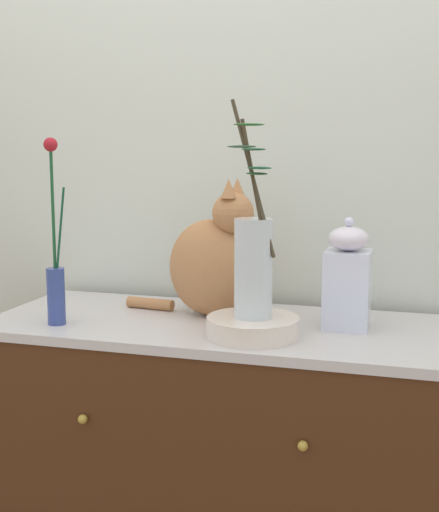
# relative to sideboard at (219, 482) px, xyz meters

# --- Properties ---
(wall_back) EXTENTS (4.40, 0.08, 2.60)m
(wall_back) POSITION_rel_sideboard_xyz_m (0.00, 0.33, 0.84)
(wall_back) COLOR silver
(wall_back) RESTS_ON ground_plane
(sideboard) EXTENTS (1.25, 0.54, 0.92)m
(sideboard) POSITION_rel_sideboard_xyz_m (0.00, 0.00, 0.00)
(sideboard) COLOR #472612
(sideboard) RESTS_ON ground_plane
(cat_sitting) EXTENTS (0.39, 0.19, 0.38)m
(cat_sitting) POSITION_rel_sideboard_xyz_m (-0.04, 0.07, 0.61)
(cat_sitting) COLOR #B7794B
(cat_sitting) RESTS_ON sideboard
(vase_slim_green) EXTENTS (0.06, 0.05, 0.49)m
(vase_slim_green) POSITION_rel_sideboard_xyz_m (-0.41, -0.14, 0.59)
(vase_slim_green) COLOR #35468E
(vase_slim_green) RESTS_ON sideboard
(bowl_porcelain) EXTENTS (0.23, 0.23, 0.05)m
(bowl_porcelain) POSITION_rel_sideboard_xyz_m (0.12, -0.12, 0.48)
(bowl_porcelain) COLOR silver
(bowl_porcelain) RESTS_ON sideboard
(vase_glass_clear) EXTENTS (0.12, 0.19, 0.53)m
(vase_glass_clear) POSITION_rel_sideboard_xyz_m (0.12, -0.12, 0.65)
(vase_glass_clear) COLOR silver
(vase_glass_clear) RESTS_ON bowl_porcelain
(jar_lidded_porcelain) EXTENTS (0.12, 0.12, 0.29)m
(jar_lidded_porcelain) POSITION_rel_sideboard_xyz_m (0.33, 0.04, 0.59)
(jar_lidded_porcelain) COLOR silver
(jar_lidded_porcelain) RESTS_ON sideboard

